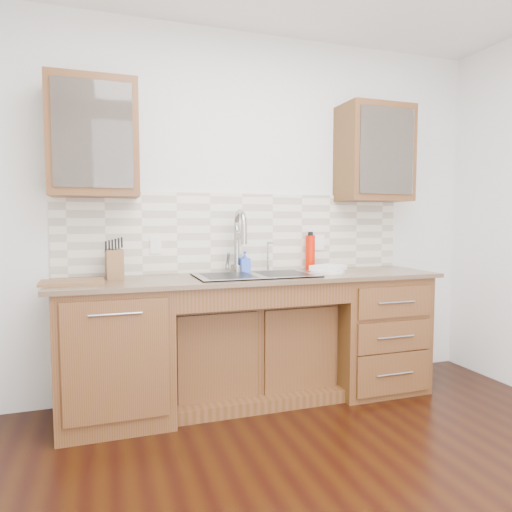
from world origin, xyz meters
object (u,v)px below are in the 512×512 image
object	(u,v)px
water_bottle	(310,253)
cutting_board	(72,282)
plate	(328,272)
knife_block	(114,264)
soap_bottle	(245,262)

from	to	relation	value
water_bottle	cutting_board	size ratio (longest dim) A/B	0.72
plate	knife_block	size ratio (longest dim) A/B	1.28
soap_bottle	plate	xyz separation A→B (m)	(0.57, -0.24, -0.07)
water_bottle	plate	bearing A→B (deg)	-86.84
plate	cutting_board	distance (m)	1.75
soap_bottle	knife_block	size ratio (longest dim) A/B	0.82
soap_bottle	knife_block	bearing A→B (deg)	-177.85
knife_block	cutting_board	xyz separation A→B (m)	(-0.25, -0.16, -0.09)
cutting_board	water_bottle	bearing A→B (deg)	8.36
knife_block	cutting_board	distance (m)	0.32
water_bottle	cutting_board	bearing A→B (deg)	-171.64
knife_block	cutting_board	world-z (taller)	knife_block
plate	knife_block	distance (m)	1.51
soap_bottle	cutting_board	distance (m)	1.21
water_bottle	knife_block	bearing A→B (deg)	-176.48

